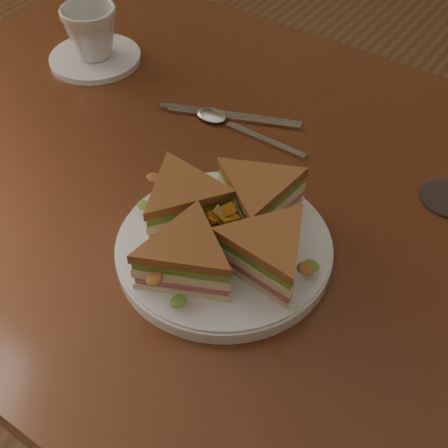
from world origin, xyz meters
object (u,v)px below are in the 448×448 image
Objects in this scene: saucer at (95,58)px; coffee_cup at (91,32)px; knife at (225,116)px; plate at (224,249)px; sandwich_wedges at (224,227)px; spoon at (224,121)px; table at (237,236)px.

saucer is 0.05m from coffee_cup.
plate is at bearing -77.23° from knife.
sandwich_wedges reaches higher than spoon.
saucer reaches higher than table.
table is at bearing -70.39° from knife.
plate is at bearing -27.16° from coffee_cup.
coffee_cup reaches higher than table.
sandwich_wedges reaches higher than plate.
spoon and saucer have the same top height.
knife is (-0.01, 0.01, -0.00)m from spoon.
knife is 0.26m from saucer.
sandwich_wedges is (0.05, -0.11, 0.14)m from table.
spoon is at bearing -2.79° from coffee_cup.
coffee_cup is (-0.42, 0.23, 0.01)m from sandwich_wedges.
coffee_cup reaches higher than knife.
spoon reaches higher than table.
knife is (-0.16, 0.22, -0.04)m from sandwich_wedges.
plate is 0.27m from knife.
sandwich_wedges is at bearing -27.16° from coffee_cup.
table is 5.88× the size of knife.
table is 0.19m from sandwich_wedges.
plate is 1.69× the size of saucer.
plate reaches higher than spoon.
table is 0.40m from saucer.
sandwich_wedges is at bearing 0.00° from plate.
sandwich_wedges is 0.26m from spoon.
saucer is at bearing 0.00° from coffee_cup.
knife is (-0.16, 0.22, -0.01)m from plate.
sandwich_wedges is at bearing -54.62° from spoon.
saucer is at bearing 151.67° from sandwich_wedges.
table is at bearing -46.77° from spoon.
plate is 2.84× the size of coffee_cup.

